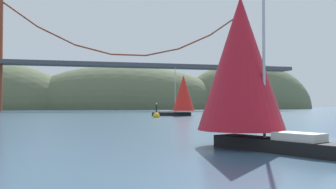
% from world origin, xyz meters
% --- Properties ---
extents(ground_plane, '(360.00, 360.00, 0.00)m').
position_xyz_m(ground_plane, '(0.00, 0.00, 0.00)').
color(ground_plane, '#385670').
extents(headland_center, '(89.86, 44.00, 37.68)m').
position_xyz_m(headland_center, '(5.00, 135.00, 0.00)').
color(headland_center, '#5B6647').
rests_on(headland_center, ground_plane).
extents(headland_right, '(62.86, 44.00, 43.11)m').
position_xyz_m(headland_right, '(60.00, 135.00, 0.00)').
color(headland_right, '#5B6647').
rests_on(headland_right, ground_plane).
extents(suspension_bridge, '(113.14, 6.00, 33.35)m').
position_xyz_m(suspension_bridge, '(-0.00, 95.00, 15.44)').
color(suspension_bridge, brown).
rests_on(suspension_bridge, ground_plane).
extents(sailboat_red_spinnaker, '(8.29, 4.54, 9.11)m').
position_xyz_m(sailboat_red_spinnaker, '(3.71, 46.59, 4.04)').
color(sailboat_red_spinnaker, black).
rests_on(sailboat_red_spinnaker, ground_plane).
extents(sailboat_crimson_sail, '(6.00, 8.30, 8.88)m').
position_xyz_m(sailboat_crimson_sail, '(-7.27, -2.49, 4.22)').
color(sailboat_crimson_sail, black).
rests_on(sailboat_crimson_sail, ground_plane).
extents(channel_buoy, '(1.10, 1.10, 2.64)m').
position_xyz_m(channel_buoy, '(-3.04, 38.72, 0.37)').
color(channel_buoy, gold).
rests_on(channel_buoy, ground_plane).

